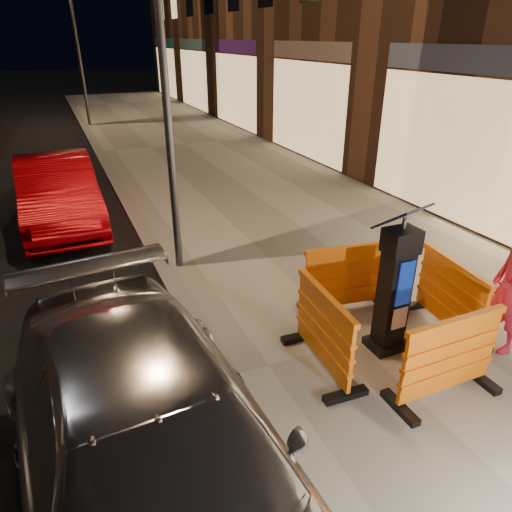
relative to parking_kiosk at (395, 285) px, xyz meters
name	(u,v)px	position (x,y,z in m)	size (l,w,h in m)	color
ground_plane	(228,387)	(-2.04, 0.27, -1.04)	(120.00, 120.00, 0.00)	black
sidewalk	(429,323)	(0.96, 0.27, -0.97)	(6.00, 60.00, 0.15)	gray
kerb	(228,382)	(-2.04, 0.27, -0.97)	(0.30, 60.00, 0.15)	slate
parking_kiosk	(395,285)	(0.00, 0.00, 0.00)	(0.56, 0.56, 1.79)	black
barrier_front	(449,358)	(0.00, -0.95, -0.40)	(1.28, 0.53, 1.00)	orange
barrier_back	(346,279)	(0.00, 0.95, -0.40)	(1.28, 0.53, 1.00)	orange
barrier_kerbside	(324,331)	(-0.95, 0.00, -0.40)	(1.28, 0.53, 1.00)	orange
barrier_bldgside	(450,297)	(0.95, 0.00, -0.40)	(1.28, 0.53, 1.00)	orange
car_red	(64,223)	(-3.49, 6.57, -1.04)	(1.50, 4.29, 1.41)	#A0040C
street_lamp_mid	(164,78)	(-1.79, 3.27, 2.11)	(0.12, 0.12, 6.00)	#3F3F44
street_lamp_far	(78,50)	(-1.79, 18.27, 2.11)	(0.12, 0.12, 6.00)	#3F3F44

